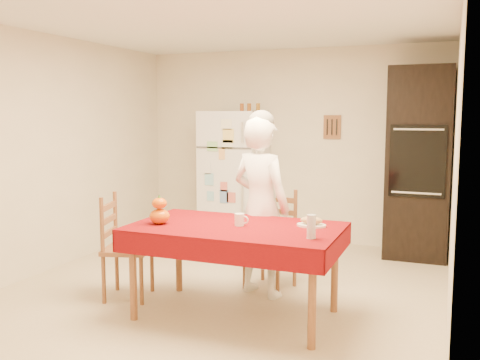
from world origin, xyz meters
The scene contains 17 objects.
floor centered at (0.00, 0.00, 0.00)m, with size 4.50×4.50×0.00m, color #C7B390.
room_shell centered at (0.00, 0.00, 1.62)m, with size 4.02×4.52×2.51m.
refrigerator centered at (-0.65, 1.88, 0.85)m, with size 0.75×0.74×1.70m.
oven_cabinet centered at (1.63, 1.93, 1.10)m, with size 0.70×0.62×2.20m.
dining_table centered at (0.36, -0.56, 0.69)m, with size 1.70×1.00×0.76m.
chair_far centered at (0.41, 0.28, 0.51)m, with size 0.49×0.47×0.95m.
chair_left centered at (-0.78, -0.53, 0.51)m, with size 0.50×0.52×0.95m.
seated_woman centered at (0.37, 0.02, 0.82)m, with size 0.60×0.39×1.64m, color white.
coffee_mug centered at (0.39, -0.55, 0.81)m, with size 0.08×0.08×0.10m, color white.
pumpkin_lower centered at (-0.25, -0.73, 0.83)m, with size 0.17×0.17×0.13m, color #E53E05.
pumpkin_upper centered at (-0.25, -0.73, 0.93)m, with size 0.12×0.12×0.09m, color #D75805.
wine_glass centered at (1.04, -0.77, 0.85)m, with size 0.07×0.07×0.18m, color silver.
bread_plate centered at (0.94, -0.36, 0.77)m, with size 0.24×0.24×0.02m, color white.
bread_loaf centered at (0.94, -0.36, 0.81)m, with size 0.18×0.10×0.06m, color #9A724C.
spice_jar_left centered at (-0.56, 1.93, 1.75)m, with size 0.05×0.05×0.10m, color brown.
spice_jar_mid centered at (-0.46, 1.93, 1.75)m, with size 0.05×0.05×0.10m, color brown.
spice_jar_right centered at (-0.34, 1.93, 1.75)m, with size 0.05×0.05×0.10m, color #96621B.
Camera 1 is at (1.97, -4.53, 1.67)m, focal length 40.00 mm.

